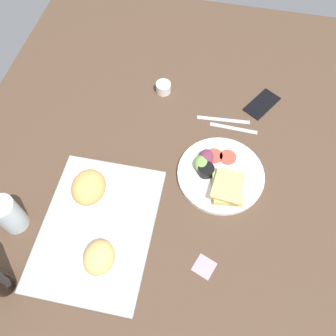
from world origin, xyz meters
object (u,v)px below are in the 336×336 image
at_px(drinking_glass, 9,215).
at_px(sticky_note, 204,267).
at_px(fork, 234,128).
at_px(serving_tray, 98,228).
at_px(bread_plate_near, 101,260).
at_px(plate_with_salad, 219,175).
at_px(cell_phone, 262,104).
at_px(bread_plate_far, 90,189).
at_px(espresso_cup, 163,88).
at_px(knife, 223,120).

height_order(drinking_glass, sticky_note, drinking_glass).
bearing_deg(fork, drinking_glass, 40.64).
bearing_deg(serving_tray, bread_plate_near, -154.13).
bearing_deg(fork, plate_with_salad, 84.90).
distance_m(serving_tray, plate_with_salad, 0.42).
xyz_separation_m(fork, cell_phone, (0.13, -0.09, 0.00)).
xyz_separation_m(bread_plate_far, cell_phone, (0.49, -0.50, -0.05)).
distance_m(plate_with_salad, espresso_cup, 0.42).
relative_size(bread_plate_far, plate_with_salad, 0.67).
xyz_separation_m(serving_tray, sticky_note, (-0.05, -0.33, -0.01)).
height_order(bread_plate_near, plate_with_salad, bread_plate_near).
relative_size(serving_tray, bread_plate_far, 2.36).
xyz_separation_m(bread_plate_near, plate_with_salad, (0.35, -0.29, -0.03)).
height_order(plate_with_salad, espresso_cup, plate_with_salad).
distance_m(bread_plate_near, sticky_note, 0.29).
bearing_deg(fork, bread_plate_far, 43.17).
height_order(bread_plate_far, espresso_cup, bread_plate_far).
xyz_separation_m(bread_plate_far, sticky_note, (-0.14, -0.38, -0.05)).
bearing_deg(knife, plate_with_salad, 89.40).
relative_size(drinking_glass, knife, 0.69).
bearing_deg(cell_phone, plate_with_salad, -166.49).
relative_size(plate_with_salad, drinking_glass, 2.16).
distance_m(cell_phone, sticky_note, 0.65).
xyz_separation_m(drinking_glass, fork, (0.49, -0.61, -0.06)).
relative_size(drinking_glass, fork, 0.77).
bearing_deg(serving_tray, fork, -37.88).
height_order(serving_tray, plate_with_salad, plate_with_salad).
height_order(drinking_glass, fork, drinking_glass).
xyz_separation_m(espresso_cup, cell_phone, (0.01, -0.37, -0.02)).
bearing_deg(cell_phone, fork, 177.88).
distance_m(bread_plate_far, fork, 0.55).
bearing_deg(drinking_glass, plate_with_salad, -63.87).
xyz_separation_m(drinking_glass, cell_phone, (0.62, -0.70, -0.06)).
distance_m(bread_plate_near, drinking_glass, 0.30).
bearing_deg(bread_plate_far, cell_phone, -45.19).
bearing_deg(drinking_glass, bread_plate_near, -102.59).
distance_m(knife, cell_phone, 0.17).
bearing_deg(plate_with_salad, cell_phone, -18.68).
height_order(knife, sticky_note, knife).
bearing_deg(serving_tray, plate_with_salad, -52.81).
height_order(serving_tray, sticky_note, serving_tray).
bearing_deg(bread_plate_near, knife, -24.66).
distance_m(serving_tray, cell_phone, 0.74).
distance_m(bread_plate_near, plate_with_salad, 0.45).
xyz_separation_m(plate_with_salad, knife, (0.24, 0.02, -0.01)).
xyz_separation_m(drinking_glass, knife, (0.52, -0.57, -0.06)).
distance_m(drinking_glass, espresso_cup, 0.69).
height_order(serving_tray, bread_plate_near, bread_plate_near).
height_order(espresso_cup, knife, espresso_cup).
height_order(espresso_cup, fork, espresso_cup).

